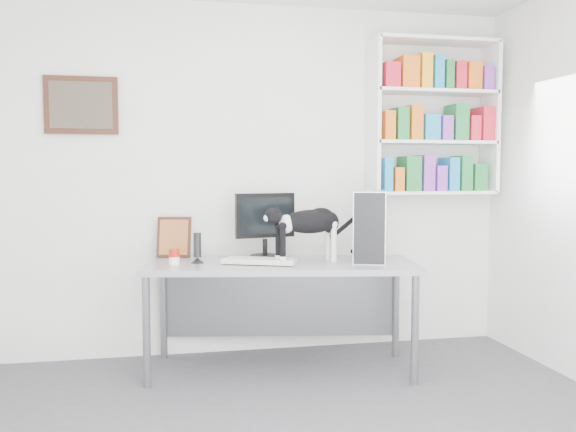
{
  "coord_description": "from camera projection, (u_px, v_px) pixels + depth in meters",
  "views": [
    {
      "loc": [
        -0.71,
        -2.73,
        1.42
      ],
      "look_at": [
        0.15,
        1.53,
        1.1
      ],
      "focal_mm": 38.0,
      "sensor_mm": 36.0,
      "label": 1
    }
  ],
  "objects": [
    {
      "name": "keyboard",
      "position": [
        260.0,
        261.0,
        4.21
      ],
      "size": [
        0.54,
        0.37,
        0.04
      ],
      "primitive_type": "cube",
      "rotation": [
        0.0,
        0.0,
        -0.39
      ],
      "color": "beige",
      "rests_on": "desk"
    },
    {
      "name": "monitor",
      "position": [
        265.0,
        225.0,
        4.5
      ],
      "size": [
        0.49,
        0.31,
        0.49
      ],
      "primitive_type": "cube",
      "rotation": [
        0.0,
        0.0,
        0.21
      ],
      "color": "black",
      "rests_on": "desk"
    },
    {
      "name": "wall_art",
      "position": [
        81.0,
        105.0,
        4.44
      ],
      "size": [
        0.52,
        0.04,
        0.42
      ],
      "primitive_type": "cube",
      "color": "#401F14",
      "rests_on": "room"
    },
    {
      "name": "pc_tower",
      "position": [
        370.0,
        225.0,
        4.38
      ],
      "size": [
        0.38,
        0.54,
        0.5
      ],
      "primitive_type": "cube",
      "rotation": [
        0.0,
        0.0,
        -0.35
      ],
      "color": "silver",
      "rests_on": "desk"
    },
    {
      "name": "leaning_print",
      "position": [
        174.0,
        236.0,
        4.53
      ],
      "size": [
        0.27,
        0.16,
        0.31
      ],
      "primitive_type": "cube",
      "rotation": [
        0.0,
        0.0,
        -0.24
      ],
      "color": "#401F14",
      "rests_on": "desk"
    },
    {
      "name": "room",
      "position": [
        321.0,
        186.0,
        2.81
      ],
      "size": [
        4.01,
        4.01,
        2.7
      ],
      "color": "#535358",
      "rests_on": "ground"
    },
    {
      "name": "bookshelf",
      "position": [
        433.0,
        117.0,
        4.86
      ],
      "size": [
        1.03,
        0.28,
        1.24
      ],
      "primitive_type": "cube",
      "color": "white",
      "rests_on": "room"
    },
    {
      "name": "cat",
      "position": [
        308.0,
        235.0,
        4.23
      ],
      "size": [
        0.66,
        0.31,
        0.39
      ],
      "primitive_type": null,
      "rotation": [
        0.0,
        0.0,
        0.23
      ],
      "color": "black",
      "rests_on": "desk"
    },
    {
      "name": "desk",
      "position": [
        281.0,
        317.0,
        4.32
      ],
      "size": [
        1.97,
        1.04,
        0.78
      ],
      "primitive_type": "cube",
      "rotation": [
        0.0,
        0.0,
        -0.17
      ],
      "color": "gray",
      "rests_on": "room"
    },
    {
      "name": "speaker",
      "position": [
        197.0,
        247.0,
        4.23
      ],
      "size": [
        0.1,
        0.1,
        0.22
      ],
      "primitive_type": "cylinder",
      "rotation": [
        0.0,
        0.0,
        -0.02
      ],
      "color": "black",
      "rests_on": "desk"
    },
    {
      "name": "soup_can",
      "position": [
        174.0,
        257.0,
        4.16
      ],
      "size": [
        0.09,
        0.09,
        0.11
      ],
      "primitive_type": "cylinder",
      "rotation": [
        0.0,
        0.0,
        -0.25
      ],
      "color": "#B01B0F",
      "rests_on": "desk"
    }
  ]
}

